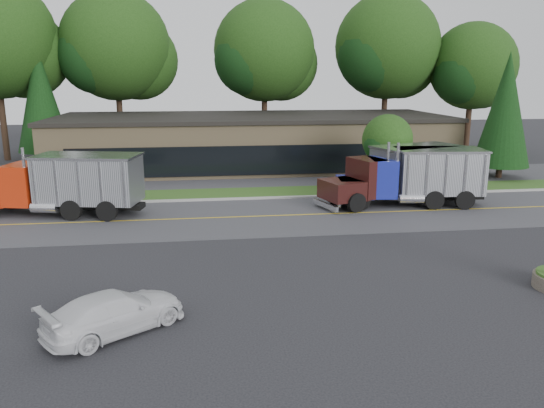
# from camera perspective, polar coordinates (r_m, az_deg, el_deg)

# --- Properties ---
(ground) EXTENTS (140.00, 140.00, 0.00)m
(ground) POSITION_cam_1_polar(r_m,az_deg,el_deg) (20.53, -0.72, -7.87)
(ground) COLOR #313136
(ground) RESTS_ON ground
(road) EXTENTS (60.00, 8.00, 0.02)m
(road) POSITION_cam_1_polar(r_m,az_deg,el_deg) (29.05, -2.83, -1.40)
(road) COLOR #515156
(road) RESTS_ON ground
(center_line) EXTENTS (60.00, 0.12, 0.01)m
(center_line) POSITION_cam_1_polar(r_m,az_deg,el_deg) (29.05, -2.83, -1.40)
(center_line) COLOR gold
(center_line) RESTS_ON ground
(curb) EXTENTS (60.00, 0.30, 0.12)m
(curb) POSITION_cam_1_polar(r_m,az_deg,el_deg) (33.11, -3.44, 0.47)
(curb) COLOR #9E9E99
(curb) RESTS_ON ground
(grass_verge) EXTENTS (60.00, 3.40, 0.03)m
(grass_verge) POSITION_cam_1_polar(r_m,az_deg,el_deg) (34.87, -3.66, 1.14)
(grass_verge) COLOR #385B1F
(grass_verge) RESTS_ON ground
(far_parking) EXTENTS (60.00, 7.00, 0.02)m
(far_parking) POSITION_cam_1_polar(r_m,az_deg,el_deg) (39.75, -4.16, 2.68)
(far_parking) COLOR #515156
(far_parking) RESTS_ON ground
(strip_mall) EXTENTS (32.00, 12.00, 4.00)m
(strip_mall) POSITION_cam_1_polar(r_m,az_deg,el_deg) (45.51, -2.13, 6.65)
(strip_mall) COLOR #9D8660
(strip_mall) RESTS_ON ground
(tree_far_b) EXTENTS (10.73, 10.09, 15.30)m
(tree_far_b) POSITION_cam_1_polar(r_m,az_deg,el_deg) (53.68, -16.26, 15.50)
(tree_far_b) COLOR #382619
(tree_far_b) RESTS_ON ground
(tree_far_c) EXTENTS (10.35, 9.75, 14.77)m
(tree_far_c) POSITION_cam_1_polar(r_m,az_deg,el_deg) (53.51, -0.68, 15.66)
(tree_far_c) COLOR #382619
(tree_far_c) RESTS_ON ground
(tree_far_d) EXTENTS (10.80, 10.16, 15.40)m
(tree_far_d) POSITION_cam_1_polar(r_m,az_deg,el_deg) (55.31, 12.39, 15.71)
(tree_far_d) COLOR #382619
(tree_far_d) RESTS_ON ground
(tree_far_e) EXTENTS (8.83, 8.31, 12.60)m
(tree_far_e) POSITION_cam_1_polar(r_m,az_deg,el_deg) (56.61, 20.83, 13.29)
(tree_far_e) COLOR #382619
(tree_far_e) RESTS_ON ground
(evergreen_left) EXTENTS (4.52, 4.52, 10.27)m
(evergreen_left) POSITION_cam_1_polar(r_m,az_deg,el_deg) (50.90, -23.61, 10.39)
(evergreen_left) COLOR #382619
(evergreen_left) RESTS_ON ground
(evergreen_right) EXTENTS (4.08, 4.08, 9.27)m
(evergreen_right) POSITION_cam_1_polar(r_m,az_deg,el_deg) (43.22, 23.80, 9.26)
(evergreen_right) COLOR #382619
(evergreen_right) RESTS_ON ground
(tree_verge) EXTENTS (3.56, 3.35, 5.07)m
(tree_verge) POSITION_cam_1_polar(r_m,az_deg,el_deg) (36.43, 12.35, 6.53)
(tree_verge) COLOR #382619
(tree_verge) RESTS_ON ground
(dump_truck_red) EXTENTS (9.63, 4.42, 3.36)m
(dump_truck_red) POSITION_cam_1_polar(r_m,az_deg,el_deg) (31.19, -21.25, 2.14)
(dump_truck_red) COLOR black
(dump_truck_red) RESTS_ON ground
(dump_truck_blue) EXTENTS (8.71, 3.49, 3.36)m
(dump_truck_blue) POSITION_cam_1_polar(r_m,az_deg,el_deg) (32.48, 15.50, 2.99)
(dump_truck_blue) COLOR black
(dump_truck_blue) RESTS_ON ground
(dump_truck_maroon) EXTENTS (9.34, 5.16, 3.36)m
(dump_truck_maroon) POSITION_cam_1_polar(r_m,az_deg,el_deg) (33.12, 13.52, 3.31)
(dump_truck_maroon) COLOR black
(dump_truck_maroon) RESTS_ON ground
(rally_car) EXTENTS (4.51, 3.94, 1.25)m
(rally_car) POSITION_cam_1_polar(r_m,az_deg,el_deg) (16.89, -16.52, -11.08)
(rally_car) COLOR silver
(rally_car) RESTS_ON ground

